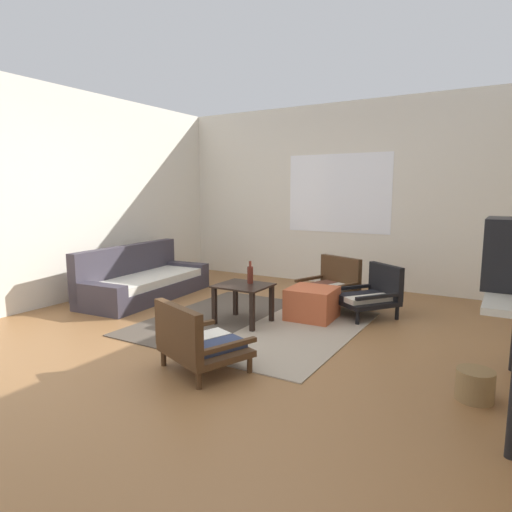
{
  "coord_description": "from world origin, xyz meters",
  "views": [
    {
      "loc": [
        2.3,
        -3.31,
        1.41
      ],
      "look_at": [
        -0.1,
        0.76,
        0.71
      ],
      "focal_mm": 30.74,
      "sensor_mm": 36.0,
      "label": 1
    }
  ],
  "objects_px": {
    "coffee_table": "(243,293)",
    "armchair_corner": "(371,294)",
    "wicker_basket": "(475,385)",
    "armchair_striped_foreground": "(197,342)",
    "couch": "(143,282)",
    "ottoman_orange": "(312,303)",
    "armchair_by_window": "(332,283)",
    "glass_bottle": "(250,274)"
  },
  "relations": [
    {
      "from": "coffee_table",
      "to": "armchair_corner",
      "type": "height_order",
      "value": "armchair_corner"
    },
    {
      "from": "coffee_table",
      "to": "wicker_basket",
      "type": "bearing_deg",
      "value": -16.44
    },
    {
      "from": "coffee_table",
      "to": "wicker_basket",
      "type": "distance_m",
      "value": 2.4
    },
    {
      "from": "armchair_corner",
      "to": "armchair_striped_foreground",
      "type": "bearing_deg",
      "value": -108.19
    },
    {
      "from": "couch",
      "to": "ottoman_orange",
      "type": "relative_size",
      "value": 3.88
    },
    {
      "from": "coffee_table",
      "to": "ottoman_orange",
      "type": "relative_size",
      "value": 1.1
    },
    {
      "from": "armchair_corner",
      "to": "wicker_basket",
      "type": "bearing_deg",
      "value": -54.24
    },
    {
      "from": "armchair_by_window",
      "to": "armchair_corner",
      "type": "distance_m",
      "value": 0.64
    },
    {
      "from": "ottoman_orange",
      "to": "glass_bottle",
      "type": "bearing_deg",
      "value": -141.86
    },
    {
      "from": "couch",
      "to": "glass_bottle",
      "type": "xyz_separation_m",
      "value": [
        1.82,
        -0.21,
        0.32
      ]
    },
    {
      "from": "couch",
      "to": "ottoman_orange",
      "type": "height_order",
      "value": "couch"
    },
    {
      "from": "armchair_by_window",
      "to": "glass_bottle",
      "type": "bearing_deg",
      "value": -113.31
    },
    {
      "from": "armchair_by_window",
      "to": "couch",
      "type": "bearing_deg",
      "value": -157.86
    },
    {
      "from": "glass_bottle",
      "to": "armchair_striped_foreground",
      "type": "bearing_deg",
      "value": -75.92
    },
    {
      "from": "ottoman_orange",
      "to": "glass_bottle",
      "type": "distance_m",
      "value": 0.78
    },
    {
      "from": "coffee_table",
      "to": "armchair_corner",
      "type": "distance_m",
      "value": 1.48
    },
    {
      "from": "coffee_table",
      "to": "glass_bottle",
      "type": "bearing_deg",
      "value": 75.42
    },
    {
      "from": "coffee_table",
      "to": "ottoman_orange",
      "type": "bearing_deg",
      "value": 42.77
    },
    {
      "from": "coffee_table",
      "to": "armchair_corner",
      "type": "bearing_deg",
      "value": 41.47
    },
    {
      "from": "ottoman_orange",
      "to": "couch",
      "type": "bearing_deg",
      "value": -174.74
    },
    {
      "from": "couch",
      "to": "armchair_corner",
      "type": "relative_size",
      "value": 2.4
    },
    {
      "from": "armchair_striped_foreground",
      "to": "glass_bottle",
      "type": "height_order",
      "value": "glass_bottle"
    },
    {
      "from": "coffee_table",
      "to": "couch",
      "type": "bearing_deg",
      "value": 170.13
    },
    {
      "from": "ottoman_orange",
      "to": "glass_bottle",
      "type": "relative_size",
      "value": 2.05
    },
    {
      "from": "couch",
      "to": "glass_bottle",
      "type": "bearing_deg",
      "value": -6.63
    },
    {
      "from": "armchair_striped_foreground",
      "to": "wicker_basket",
      "type": "bearing_deg",
      "value": 16.96
    },
    {
      "from": "couch",
      "to": "armchair_corner",
      "type": "bearing_deg",
      "value": 12.93
    },
    {
      "from": "coffee_table",
      "to": "glass_bottle",
      "type": "distance_m",
      "value": 0.22
    },
    {
      "from": "armchair_striped_foreground",
      "to": "ottoman_orange",
      "type": "height_order",
      "value": "armchair_striped_foreground"
    },
    {
      "from": "armchair_striped_foreground",
      "to": "armchair_corner",
      "type": "xyz_separation_m",
      "value": [
        0.74,
        2.24,
        0.02
      ]
    },
    {
      "from": "armchair_striped_foreground",
      "to": "armchair_by_window",
      "type": "bearing_deg",
      "value": 86.5
    },
    {
      "from": "armchair_corner",
      "to": "ottoman_orange",
      "type": "relative_size",
      "value": 1.62
    },
    {
      "from": "armchair_striped_foreground",
      "to": "glass_bottle",
      "type": "bearing_deg",
      "value": 104.08
    },
    {
      "from": "glass_bottle",
      "to": "wicker_basket",
      "type": "relative_size",
      "value": 0.98
    },
    {
      "from": "armchair_corner",
      "to": "wicker_basket",
      "type": "distance_m",
      "value": 2.04
    },
    {
      "from": "coffee_table",
      "to": "armchair_by_window",
      "type": "distance_m",
      "value": 1.36
    },
    {
      "from": "couch",
      "to": "armchair_corner",
      "type": "xyz_separation_m",
      "value": [
        2.9,
        0.66,
        0.05
      ]
    },
    {
      "from": "couch",
      "to": "armchair_by_window",
      "type": "xyz_separation_m",
      "value": [
        2.31,
        0.94,
        0.06
      ]
    },
    {
      "from": "armchair_striped_foreground",
      "to": "ottoman_orange",
      "type": "relative_size",
      "value": 1.57
    },
    {
      "from": "couch",
      "to": "wicker_basket",
      "type": "distance_m",
      "value": 4.21
    },
    {
      "from": "couch",
      "to": "armchair_by_window",
      "type": "relative_size",
      "value": 2.52
    },
    {
      "from": "couch",
      "to": "coffee_table",
      "type": "relative_size",
      "value": 3.54
    }
  ]
}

